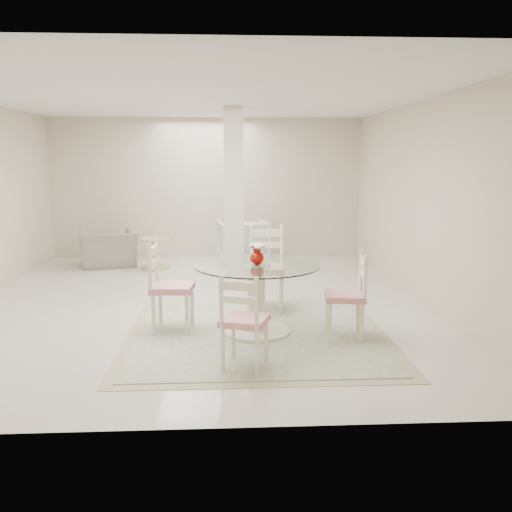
{
  "coord_description": "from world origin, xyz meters",
  "views": [
    {
      "loc": [
        0.39,
        -7.14,
        1.93
      ],
      "look_at": [
        0.71,
        -1.19,
        0.85
      ],
      "focal_mm": 38.0,
      "sensor_mm": 36.0,
      "label": 1
    }
  ],
  "objects_px": {
    "dining_chair_east": "(351,289)",
    "armchair_white": "(243,242)",
    "dining_table": "(257,299)",
    "dining_chair_south": "(243,314)",
    "dining_chair_west": "(166,280)",
    "red_vase": "(257,254)",
    "recliner_taupe": "(108,248)",
    "side_table": "(155,255)",
    "dining_chair_north": "(266,262)",
    "column": "(234,196)"
  },
  "relations": [
    {
      "from": "dining_table",
      "to": "dining_chair_east",
      "type": "relative_size",
      "value": 1.32
    },
    {
      "from": "red_vase",
      "to": "column",
      "type": "bearing_deg",
      "value": 94.57
    },
    {
      "from": "red_vase",
      "to": "armchair_white",
      "type": "relative_size",
      "value": 0.26
    },
    {
      "from": "dining_chair_north",
      "to": "dining_chair_west",
      "type": "bearing_deg",
      "value": -137.66
    },
    {
      "from": "column",
      "to": "side_table",
      "type": "bearing_deg",
      "value": 142.77
    },
    {
      "from": "dining_chair_south",
      "to": "side_table",
      "type": "bearing_deg",
      "value": -55.08
    },
    {
      "from": "armchair_white",
      "to": "side_table",
      "type": "height_order",
      "value": "armchair_white"
    },
    {
      "from": "red_vase",
      "to": "side_table",
      "type": "distance_m",
      "value": 4.12
    },
    {
      "from": "dining_chair_west",
      "to": "dining_chair_south",
      "type": "height_order",
      "value": "dining_chair_west"
    },
    {
      "from": "dining_chair_south",
      "to": "armchair_white",
      "type": "xyz_separation_m",
      "value": [
        0.15,
        5.12,
        -0.12
      ]
    },
    {
      "from": "dining_table",
      "to": "red_vase",
      "type": "height_order",
      "value": "red_vase"
    },
    {
      "from": "dining_table",
      "to": "dining_chair_south",
      "type": "xyz_separation_m",
      "value": [
        -0.19,
        -1.0,
        0.12
      ]
    },
    {
      "from": "dining_chair_west",
      "to": "side_table",
      "type": "relative_size",
      "value": 2.06
    },
    {
      "from": "dining_table",
      "to": "side_table",
      "type": "relative_size",
      "value": 2.5
    },
    {
      "from": "dining_chair_south",
      "to": "armchair_white",
      "type": "distance_m",
      "value": 5.12
    },
    {
      "from": "dining_chair_east",
      "to": "armchair_white",
      "type": "relative_size",
      "value": 1.16
    },
    {
      "from": "dining_chair_east",
      "to": "armchair_white",
      "type": "xyz_separation_m",
      "value": [
        -1.04,
        4.3,
        -0.14
      ]
    },
    {
      "from": "red_vase",
      "to": "dining_chair_north",
      "type": "height_order",
      "value": "dining_chair_north"
    },
    {
      "from": "dining_chair_north",
      "to": "armchair_white",
      "type": "xyz_separation_m",
      "value": [
        -0.21,
        3.11,
        -0.22
      ]
    },
    {
      "from": "side_table",
      "to": "dining_chair_north",
      "type": "bearing_deg",
      "value": -57.02
    },
    {
      "from": "recliner_taupe",
      "to": "side_table",
      "type": "distance_m",
      "value": 0.93
    },
    {
      "from": "armchair_white",
      "to": "side_table",
      "type": "xyz_separation_m",
      "value": [
        -1.56,
        -0.38,
        -0.15
      ]
    },
    {
      "from": "dining_chair_east",
      "to": "recliner_taupe",
      "type": "height_order",
      "value": "dining_chair_east"
    },
    {
      "from": "dining_table",
      "to": "armchair_white",
      "type": "xyz_separation_m",
      "value": [
        -0.04,
        4.12,
        0.0
      ]
    },
    {
      "from": "dining_chair_south",
      "to": "recliner_taupe",
      "type": "xyz_separation_m",
      "value": [
        -2.29,
        5.04,
        -0.2
      ]
    },
    {
      "from": "dining_chair_south",
      "to": "recliner_taupe",
      "type": "relative_size",
      "value": 1.0
    },
    {
      "from": "dining_chair_north",
      "to": "dining_chair_east",
      "type": "bearing_deg",
      "value": -48.15
    },
    {
      "from": "column",
      "to": "dining_chair_south",
      "type": "height_order",
      "value": "column"
    },
    {
      "from": "side_table",
      "to": "red_vase",
      "type": "bearing_deg",
      "value": -66.89
    },
    {
      "from": "column",
      "to": "dining_chair_north",
      "type": "height_order",
      "value": "column"
    },
    {
      "from": "dining_chair_east",
      "to": "dining_chair_west",
      "type": "xyz_separation_m",
      "value": [
        -2.01,
        0.35,
        0.05
      ]
    },
    {
      "from": "dining_chair_south",
      "to": "recliner_taupe",
      "type": "bearing_deg",
      "value": -47.2
    },
    {
      "from": "red_vase",
      "to": "dining_chair_south",
      "type": "bearing_deg",
      "value": -100.8
    },
    {
      "from": "dining_chair_north",
      "to": "armchair_white",
      "type": "height_order",
      "value": "dining_chair_north"
    },
    {
      "from": "dining_chair_east",
      "to": "dining_chair_south",
      "type": "distance_m",
      "value": 1.45
    },
    {
      "from": "red_vase",
      "to": "dining_chair_east",
      "type": "bearing_deg",
      "value": -9.79
    },
    {
      "from": "column",
      "to": "armchair_white",
      "type": "relative_size",
      "value": 3.02
    },
    {
      "from": "dining_table",
      "to": "armchair_white",
      "type": "distance_m",
      "value": 4.12
    },
    {
      "from": "dining_chair_east",
      "to": "dining_chair_west",
      "type": "height_order",
      "value": "dining_chair_west"
    },
    {
      "from": "dining_chair_east",
      "to": "dining_chair_north",
      "type": "relative_size",
      "value": 0.87
    },
    {
      "from": "red_vase",
      "to": "recliner_taupe",
      "type": "xyz_separation_m",
      "value": [
        -2.48,
        4.04,
        -0.59
      ]
    },
    {
      "from": "dining_chair_south",
      "to": "side_table",
      "type": "height_order",
      "value": "dining_chair_south"
    },
    {
      "from": "dining_table",
      "to": "column",
      "type": "bearing_deg",
      "value": 94.51
    },
    {
      "from": "dining_chair_north",
      "to": "recliner_taupe",
      "type": "relative_size",
      "value": 1.2
    },
    {
      "from": "column",
      "to": "armchair_white",
      "type": "height_order",
      "value": "column"
    },
    {
      "from": "dining_chair_west",
      "to": "dining_chair_south",
      "type": "relative_size",
      "value": 1.13
    },
    {
      "from": "recliner_taupe",
      "to": "dining_chair_north",
      "type": "bearing_deg",
      "value": 116.2
    },
    {
      "from": "dining_chair_south",
      "to": "dining_table",
      "type": "bearing_deg",
      "value": -82.25
    },
    {
      "from": "red_vase",
      "to": "dining_chair_north",
      "type": "bearing_deg",
      "value": 80.31
    },
    {
      "from": "dining_chair_north",
      "to": "armchair_white",
      "type": "bearing_deg",
      "value": 100.93
    }
  ]
}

